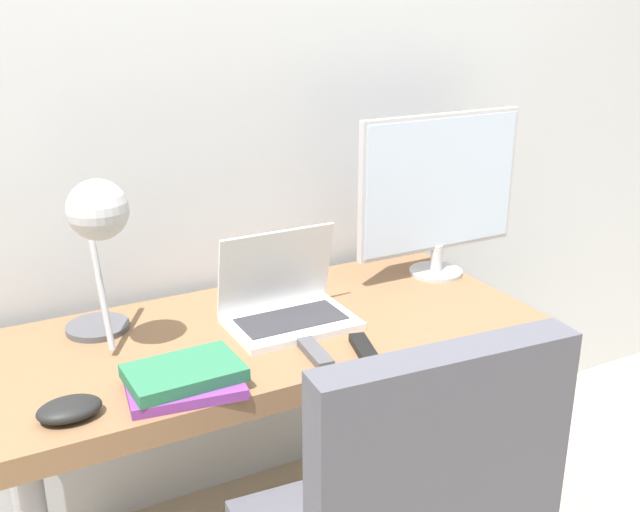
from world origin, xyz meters
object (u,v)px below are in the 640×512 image
Objects in this scene: monitor at (440,189)px; book_stack at (184,379)px; desk_lamp at (98,229)px; laptop at (286,304)px; game_controller at (69,409)px.

monitor is 0.99m from book_stack.
desk_lamp is (-1.01, -0.06, 0.04)m from monitor.
desk_lamp is (-0.45, 0.04, 0.26)m from laptop.
book_stack is 2.04× the size of game_controller.
laptop is 0.41m from book_stack.
laptop reaches higher than book_stack.
desk_lamp is 1.61× the size of book_stack.
laptop is at bearing -169.73° from monitor.
monitor is at bearing 19.18° from book_stack.
monitor is 1.22m from game_controller.
monitor is 1.26× the size of desk_lamp.
desk_lamp is 3.29× the size of game_controller.
laptop is 0.61m from monitor.
game_controller is (-1.15, -0.32, -0.25)m from monitor.
game_controller is at bearing -164.66° from monitor.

